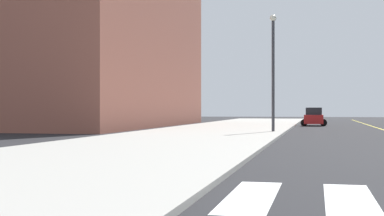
% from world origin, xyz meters
% --- Properties ---
extents(sidewalk_kerb_west, '(10.00, 120.00, 0.15)m').
position_xyz_m(sidewalk_kerb_west, '(-12.20, 20.00, 0.07)').
color(sidewalk_kerb_west, '#9E9B93').
rests_on(sidewalk_kerb_west, ground).
extents(lane_divider_paint, '(0.16, 80.00, 0.01)m').
position_xyz_m(lane_divider_paint, '(0.00, 40.00, 0.01)').
color(lane_divider_paint, yellow).
rests_on(lane_divider_paint, ground).
extents(low_rise_brick_west, '(16.00, 32.00, 20.86)m').
position_xyz_m(low_rise_brick_west, '(-26.99, 43.23, 10.43)').
color(low_rise_brick_west, '#915141').
rests_on(low_rise_brick_west, ground).
extents(car_red_second, '(2.52, 4.02, 1.79)m').
position_xyz_m(car_red_second, '(-5.43, 48.66, 0.84)').
color(car_red_second, red).
rests_on(car_red_second, ground).
extents(street_lamp, '(0.44, 0.44, 7.87)m').
position_xyz_m(street_lamp, '(-8.00, 30.79, 4.76)').
color(street_lamp, '#38383D').
rests_on(street_lamp, sidewalk_kerb_west).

